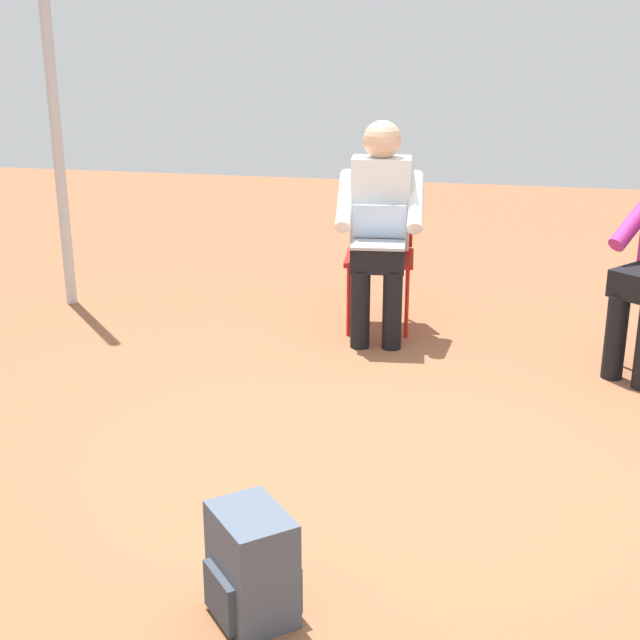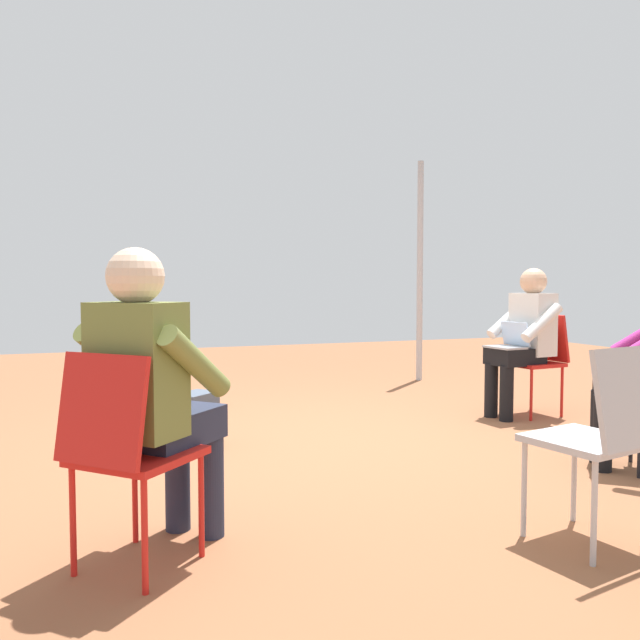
% 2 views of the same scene
% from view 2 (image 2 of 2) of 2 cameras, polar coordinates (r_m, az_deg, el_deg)
% --- Properties ---
extents(ground_plane, '(14.00, 14.00, 0.00)m').
position_cam_2_polar(ground_plane, '(4.44, 2.24, -11.10)').
color(ground_plane, brown).
extents(chair_east, '(0.50, 0.47, 0.85)m').
position_cam_2_polar(chair_east, '(2.86, 24.26, -9.18)').
color(chair_east, '#B7B7BC').
rests_on(chair_east, ground).
extents(chair_southeast, '(0.58, 0.58, 0.85)m').
position_cam_2_polar(chair_southeast, '(2.50, -17.42, -10.84)').
color(chair_southeast, red).
rests_on(chair_southeast, ground).
extents(chair_north, '(0.44, 0.47, 0.85)m').
position_cam_2_polar(chair_north, '(5.59, 19.35, -3.15)').
color(chair_north, red).
rests_on(chair_north, ground).
extents(chair_southwest, '(0.58, 0.56, 0.85)m').
position_cam_2_polar(chair_southwest, '(5.62, -15.31, -3.05)').
color(chair_southwest, '#B7B7BC').
rests_on(chair_southwest, ground).
extents(person_with_laptop, '(0.53, 0.55, 1.24)m').
position_cam_2_polar(person_with_laptop, '(5.46, 18.13, -1.21)').
color(person_with_laptop, black).
rests_on(person_with_laptop, ground).
extents(person_in_olive, '(0.63, 0.63, 1.24)m').
position_cam_2_polar(person_in_olive, '(2.58, -15.00, -5.86)').
color(person_in_olive, '#23283D').
rests_on(person_in_olive, ground).
extents(backpack_near_laptop_user, '(0.33, 0.34, 0.36)m').
position_cam_2_polar(backpack_near_laptop_user, '(4.41, -11.29, -9.14)').
color(backpack_near_laptop_user, '#475160').
rests_on(backpack_near_laptop_user, ground).
extents(tent_pole_far, '(0.07, 0.07, 2.51)m').
position_cam_2_polar(tent_pole_far, '(7.27, 9.12, 4.40)').
color(tent_pole_far, '#B2B2B7').
rests_on(tent_pole_far, ground).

